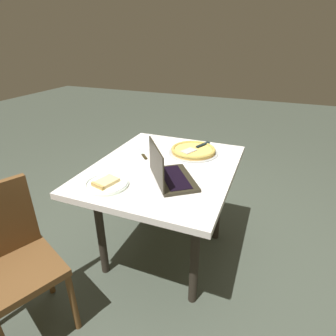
# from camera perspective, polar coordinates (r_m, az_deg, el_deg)

# --- Properties ---
(ground_plane) EXTENTS (12.00, 12.00, 0.00)m
(ground_plane) POSITION_cam_1_polar(r_m,az_deg,el_deg) (2.22, -0.71, -17.22)
(ground_plane) COLOR #3C4439
(dining_table) EXTENTS (1.10, 0.90, 0.75)m
(dining_table) POSITION_cam_1_polar(r_m,az_deg,el_deg) (1.83, -0.82, -1.98)
(dining_table) COLOR silver
(dining_table) RESTS_ON ground_plane
(laptop) EXTENTS (0.41, 0.38, 0.23)m
(laptop) POSITION_cam_1_polar(r_m,az_deg,el_deg) (1.59, 0.04, -1.17)
(laptop) COLOR black
(laptop) RESTS_ON dining_table
(pizza_plate) EXTENTS (0.25, 0.25, 0.04)m
(pizza_plate) POSITION_cam_1_polar(r_m,az_deg,el_deg) (1.59, -12.81, -3.20)
(pizza_plate) COLOR white
(pizza_plate) RESTS_ON dining_table
(pizza_tray) EXTENTS (0.36, 0.36, 0.04)m
(pizza_tray) POSITION_cam_1_polar(r_m,az_deg,el_deg) (2.00, 5.33, 3.73)
(pizza_tray) COLOR #A1A6A7
(pizza_tray) RESTS_ON dining_table
(table_knife) EXTENTS (0.16, 0.15, 0.01)m
(table_knife) POSITION_cam_1_polar(r_m,az_deg,el_deg) (1.96, -5.29, 2.77)
(table_knife) COLOR #B3C7C1
(table_knife) RESTS_ON dining_table
(chair_near) EXTENTS (0.50, 0.50, 0.87)m
(chair_near) POSITION_cam_1_polar(r_m,az_deg,el_deg) (1.69, -30.00, -15.70)
(chair_near) COLOR brown
(chair_near) RESTS_ON ground_plane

